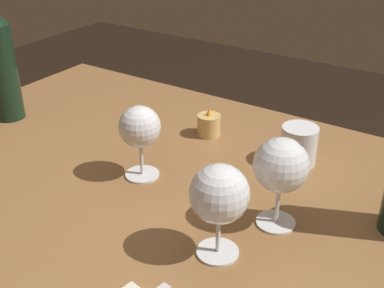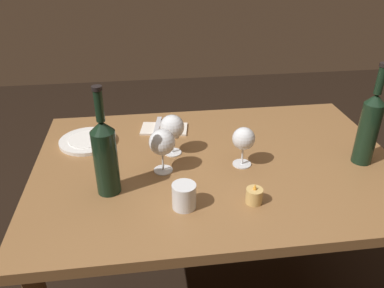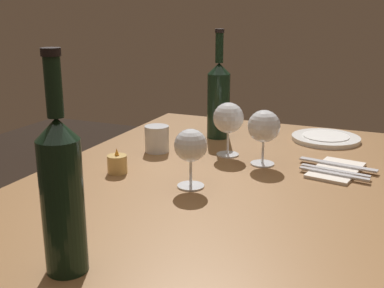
% 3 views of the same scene
% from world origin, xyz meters
% --- Properties ---
extents(dining_table, '(1.30, 0.90, 0.74)m').
position_xyz_m(dining_table, '(0.00, 0.00, 0.65)').
color(dining_table, olive).
rests_on(dining_table, ground).
extents(wine_glass_left, '(0.09, 0.09, 0.15)m').
position_xyz_m(wine_glass_left, '(0.15, -0.08, 0.85)').
color(wine_glass_left, white).
rests_on(wine_glass_left, dining_table).
extents(wine_glass_right, '(0.09, 0.09, 0.16)m').
position_xyz_m(wine_glass_right, '(0.20, 0.03, 0.85)').
color(wine_glass_right, white).
rests_on(wine_glass_right, dining_table).
extents(wine_glass_centre, '(0.08, 0.08, 0.14)m').
position_xyz_m(wine_glass_centre, '(-0.08, 0.03, 0.84)').
color(wine_glass_centre, white).
rests_on(wine_glass_centre, dining_table).
extents(wine_bottle, '(0.07, 0.07, 0.36)m').
position_xyz_m(wine_bottle, '(-0.51, 0.07, 0.88)').
color(wine_bottle, black).
rests_on(wine_bottle, dining_table).
extents(water_tumbler, '(0.07, 0.07, 0.08)m').
position_xyz_m(water_tumbler, '(0.15, 0.24, 0.78)').
color(water_tumbler, white).
rests_on(water_tumbler, dining_table).
extents(votive_candle, '(0.05, 0.05, 0.07)m').
position_xyz_m(votive_candle, '(-0.07, 0.25, 0.76)').
color(votive_candle, '#DBB266').
rests_on(votive_candle, dining_table).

